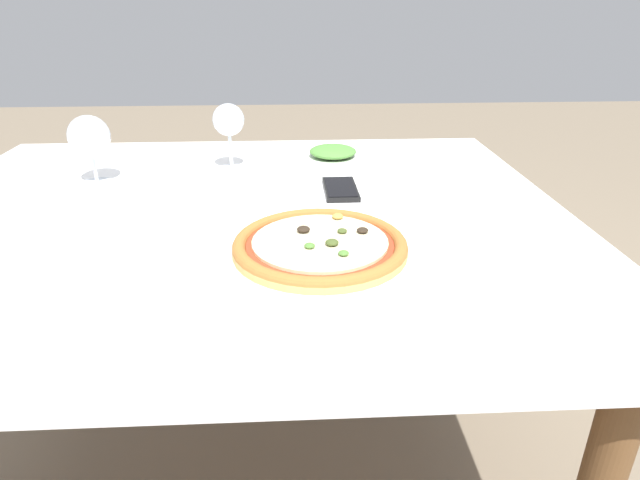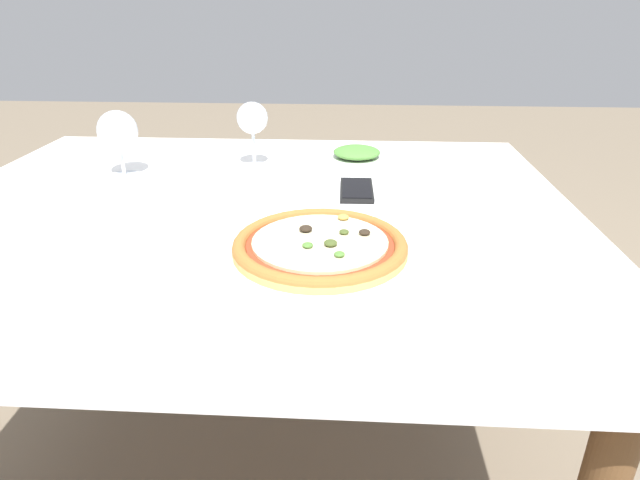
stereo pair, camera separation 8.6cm
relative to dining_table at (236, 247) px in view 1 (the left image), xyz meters
The scene contains 7 objects.
ground_plane 0.64m from the dining_table, ahead, with size 10.00×10.00×0.00m, color #7A6B56.
dining_table is the anchor object (origin of this frame).
pizza_plate 0.27m from the dining_table, 51.94° to the right, with size 0.32×0.32×0.04m.
wine_glass_far_left 0.34m from the dining_table, 96.29° to the left, with size 0.07×0.07×0.16m.
wine_glass_far_right 0.42m from the dining_table, 149.10° to the left, with size 0.09×0.09×0.15m.
cell_phone 0.26m from the dining_table, 27.29° to the left, with size 0.07×0.14×0.01m.
side_plate 0.42m from the dining_table, 57.86° to the left, with size 0.21×0.21×0.04m.
Camera 1 is at (0.12, -0.98, 1.10)m, focal length 30.00 mm.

